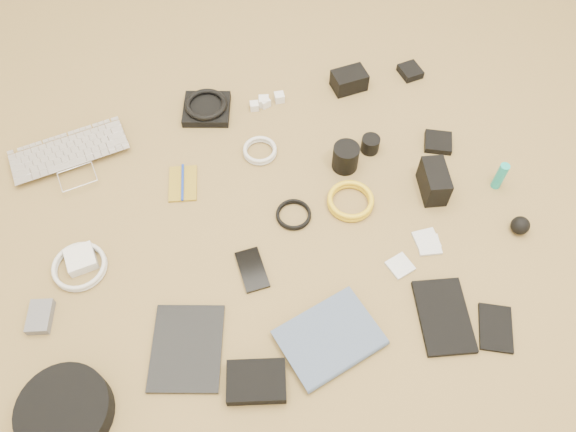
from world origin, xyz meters
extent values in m
cube|color=olive|center=(0.00, 0.00, -0.02)|extent=(4.00, 4.00, 0.04)
imported|color=silver|center=(-0.54, 0.38, 0.01)|extent=(0.39, 0.31, 0.03)
cube|color=black|center=(-0.10, 0.50, 0.01)|extent=(0.18, 0.18, 0.03)
torus|color=black|center=(-0.10, 0.50, 0.04)|extent=(0.17, 0.17, 0.02)
cube|color=silver|center=(0.09, 0.48, 0.01)|extent=(0.04, 0.04, 0.03)
cube|color=silver|center=(0.09, 0.48, 0.02)|extent=(0.04, 0.04, 0.03)
cube|color=silver|center=(0.14, 0.49, 0.01)|extent=(0.03, 0.03, 0.03)
cube|color=silver|center=(0.05, 0.47, 0.01)|extent=(0.03, 0.03, 0.03)
cube|color=black|center=(0.39, 0.49, 0.03)|extent=(0.12, 0.09, 0.06)
cube|color=black|center=(0.62, 0.49, 0.01)|extent=(0.08, 0.08, 0.03)
cube|color=olive|center=(-0.23, 0.22, 0.00)|extent=(0.11, 0.14, 0.01)
cylinder|color=#1534B0|center=(-0.23, 0.22, 0.01)|extent=(0.03, 0.13, 0.01)
torus|color=silver|center=(0.03, 0.28, 0.01)|extent=(0.13, 0.13, 0.01)
cylinder|color=black|center=(0.27, 0.17, 0.04)|extent=(0.11, 0.11, 0.09)
cylinder|color=black|center=(0.37, 0.21, 0.03)|extent=(0.06, 0.06, 0.05)
cube|color=black|center=(0.58, 0.17, 0.01)|extent=(0.11, 0.11, 0.02)
cube|color=silver|center=(-0.54, 0.03, 0.02)|extent=(0.09, 0.09, 0.03)
torus|color=silver|center=(-0.55, 0.01, 0.01)|extent=(0.17, 0.17, 0.01)
torus|color=black|center=(0.07, 0.03, 0.00)|extent=(0.10, 0.10, 0.01)
torus|color=gold|center=(0.24, 0.03, 0.01)|extent=(0.16, 0.16, 0.02)
cube|color=black|center=(0.49, 0.01, 0.05)|extent=(0.09, 0.13, 0.09)
cylinder|color=teal|center=(0.69, -0.02, 0.05)|extent=(0.03, 0.03, 0.10)
cube|color=#59595E|center=(-0.65, -0.11, 0.01)|extent=(0.08, 0.10, 0.03)
cube|color=black|center=(-0.30, -0.29, 0.01)|extent=(0.23, 0.27, 0.01)
cube|color=black|center=(-0.09, -0.12, 0.01)|extent=(0.07, 0.13, 0.01)
cube|color=silver|center=(0.31, -0.21, 0.00)|extent=(0.08, 0.08, 0.01)
cube|color=silver|center=(0.41, -0.15, 0.00)|extent=(0.07, 0.07, 0.01)
cube|color=silver|center=(0.41, -0.17, 0.00)|extent=(0.07, 0.07, 0.01)
sphere|color=black|center=(0.68, -0.19, 0.03)|extent=(0.06, 0.06, 0.05)
cylinder|color=black|center=(-0.60, -0.38, 0.03)|extent=(0.23, 0.23, 0.06)
cube|color=black|center=(-0.15, -0.42, 0.02)|extent=(0.16, 0.13, 0.04)
imported|color=#425370|center=(0.09, -0.45, 0.01)|extent=(0.29, 0.24, 0.02)
cube|color=black|center=(0.37, -0.38, 0.01)|extent=(0.16, 0.23, 0.01)
cube|color=black|center=(0.49, -0.44, 0.01)|extent=(0.13, 0.15, 0.01)
camera|label=1|loc=(-0.17, -0.83, 1.39)|focal=35.00mm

